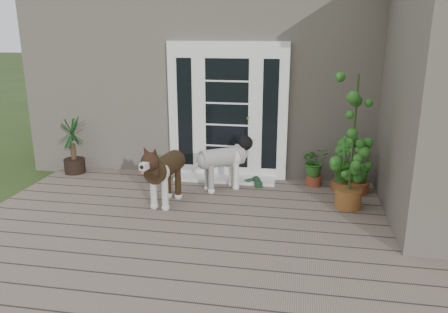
# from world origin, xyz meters

# --- Properties ---
(deck) EXTENTS (6.20, 4.60, 0.12)m
(deck) POSITION_xyz_m (0.00, 0.40, 0.06)
(deck) COLOR #6B5B4C
(deck) RESTS_ON ground
(house_main) EXTENTS (7.40, 4.00, 3.10)m
(house_main) POSITION_xyz_m (0.00, 4.65, 1.55)
(house_main) COLOR #665E54
(house_main) RESTS_ON ground
(door_unit) EXTENTS (1.90, 0.14, 2.15)m
(door_unit) POSITION_xyz_m (-0.20, 2.60, 1.19)
(door_unit) COLOR white
(door_unit) RESTS_ON deck
(door_step) EXTENTS (1.60, 0.40, 0.05)m
(door_step) POSITION_xyz_m (-0.20, 2.40, 0.14)
(door_step) COLOR white
(door_step) RESTS_ON deck
(brindle_dog) EXTENTS (0.53, 0.99, 0.78)m
(brindle_dog) POSITION_xyz_m (-0.82, 1.28, 0.51)
(brindle_dog) COLOR #352513
(brindle_dog) RESTS_ON deck
(white_dog) EXTENTS (0.94, 0.81, 0.73)m
(white_dog) POSITION_xyz_m (-0.17, 1.97, 0.49)
(white_dog) COLOR silver
(white_dog) RESTS_ON deck
(spider_plant) EXTENTS (0.58, 0.58, 0.55)m
(spider_plant) POSITION_xyz_m (-1.24, 2.20, 0.39)
(spider_plant) COLOR #8FA364
(spider_plant) RESTS_ON deck
(yucca) EXTENTS (0.74, 0.74, 0.94)m
(yucca) POSITION_xyz_m (-2.75, 2.33, 0.59)
(yucca) COLOR black
(yucca) RESTS_ON deck
(herb_a) EXTENTS (0.52, 0.52, 0.53)m
(herb_a) POSITION_xyz_m (1.19, 2.40, 0.38)
(herb_a) COLOR #205618
(herb_a) RESTS_ON deck
(herb_b) EXTENTS (0.50, 0.50, 0.59)m
(herb_b) POSITION_xyz_m (1.58, 2.22, 0.41)
(herb_b) COLOR #26651D
(herb_b) RESTS_ON deck
(herb_c) EXTENTS (0.44, 0.44, 0.50)m
(herb_c) POSITION_xyz_m (1.84, 2.20, 0.37)
(herb_c) COLOR #29631C
(herb_c) RESTS_ON deck
(sapling) EXTENTS (0.58, 0.58, 1.86)m
(sapling) POSITION_xyz_m (1.63, 1.57, 1.05)
(sapling) COLOR #255D1A
(sapling) RESTS_ON deck
(clog_left) EXTENTS (0.24, 0.34, 0.09)m
(clog_left) POSITION_xyz_m (0.34, 2.24, 0.17)
(clog_left) COLOR #13311C
(clog_left) RESTS_ON deck
(clog_right) EXTENTS (0.29, 0.29, 0.08)m
(clog_right) POSITION_xyz_m (0.24, 2.32, 0.16)
(clog_right) COLOR #16381F
(clog_right) RESTS_ON deck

